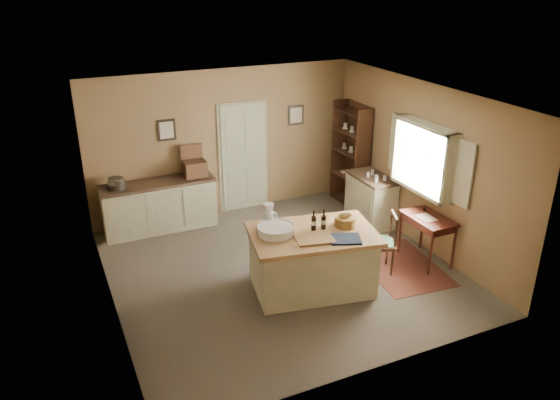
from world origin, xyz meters
The scene contains 16 objects.
ground centered at (0.00, 0.00, 0.00)m, with size 5.00×5.00×0.00m, color #61554A.
wall_back centered at (0.00, 2.50, 1.35)m, with size 5.00×0.10×2.70m, color olive.
wall_front centered at (0.00, -2.50, 1.35)m, with size 5.00×0.10×2.70m, color olive.
wall_left centered at (-2.50, 0.00, 1.35)m, with size 0.10×5.00×2.70m, color olive.
wall_right centered at (2.50, 0.00, 1.35)m, with size 0.10×5.00×2.70m, color olive.
ceiling centered at (0.00, 0.00, 2.70)m, with size 5.00×5.00×0.00m, color silver.
door centered at (0.35, 2.47, 1.05)m, with size 0.97×0.06×2.11m, color beige.
framed_prints centered at (0.20, 2.48, 1.72)m, with size 2.82×0.02×0.38m.
window centered at (2.42, -0.20, 1.55)m, with size 0.25×1.99×1.12m.
work_island centered at (0.19, -0.65, 0.48)m, with size 1.94×1.45×1.20m.
sideboard centered at (-1.34, 2.20, 0.48)m, with size 1.99×0.57×1.18m.
rug centered at (1.75, -0.68, 0.00)m, with size 1.10×1.60×0.01m, color #53201A.
writing_desk centered at (2.20, -0.68, 0.67)m, with size 0.52×0.85×0.82m.
desk_chair centered at (1.36, -0.62, 0.46)m, with size 0.43×0.43×0.93m, color black, non-canonical shape.
right_cabinet centered at (2.20, 0.90, 0.46)m, with size 0.55×0.99×0.99m.
shelving_unit centered at (2.35, 1.83, 0.99)m, with size 0.34×0.90×1.99m.
Camera 1 is at (-3.06, -6.67, 4.33)m, focal length 35.00 mm.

